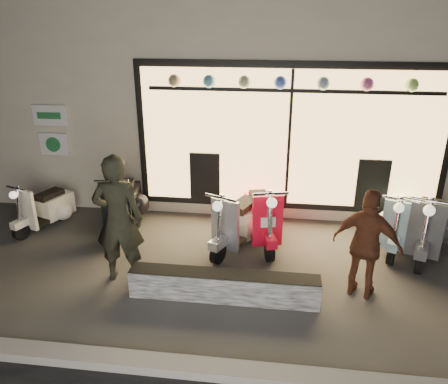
{
  "coord_description": "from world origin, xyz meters",
  "views": [
    {
      "loc": [
        0.61,
        -5.55,
        3.59
      ],
      "look_at": [
        -0.18,
        0.6,
        1.05
      ],
      "focal_mm": 35.0,
      "sensor_mm": 36.0,
      "label": 1
    }
  ],
  "objects_px": {
    "graffiti_barrier": "(224,286)",
    "woman": "(367,245)",
    "scooter_red": "(260,215)",
    "man": "(118,220)",
    "scooter_silver": "(242,220)"
  },
  "relations": [
    {
      "from": "scooter_silver",
      "to": "scooter_red",
      "type": "distance_m",
      "value": 0.37
    },
    {
      "from": "scooter_red",
      "to": "graffiti_barrier",
      "type": "bearing_deg",
      "value": -116.16
    },
    {
      "from": "graffiti_barrier",
      "to": "scooter_red",
      "type": "height_order",
      "value": "scooter_red"
    },
    {
      "from": "scooter_red",
      "to": "man",
      "type": "height_order",
      "value": "man"
    },
    {
      "from": "scooter_red",
      "to": "woman",
      "type": "bearing_deg",
      "value": -59.43
    },
    {
      "from": "graffiti_barrier",
      "to": "woman",
      "type": "distance_m",
      "value": 1.97
    },
    {
      "from": "scooter_silver",
      "to": "scooter_red",
      "type": "bearing_deg",
      "value": 61.9
    },
    {
      "from": "scooter_silver",
      "to": "woman",
      "type": "bearing_deg",
      "value": -11.89
    },
    {
      "from": "scooter_red",
      "to": "man",
      "type": "bearing_deg",
      "value": -155.64
    },
    {
      "from": "graffiti_barrier",
      "to": "scooter_silver",
      "type": "height_order",
      "value": "scooter_silver"
    },
    {
      "from": "man",
      "to": "woman",
      "type": "distance_m",
      "value": 3.37
    },
    {
      "from": "scooter_silver",
      "to": "man",
      "type": "height_order",
      "value": "man"
    },
    {
      "from": "scooter_silver",
      "to": "woman",
      "type": "distance_m",
      "value": 2.19
    },
    {
      "from": "graffiti_barrier",
      "to": "woman",
      "type": "bearing_deg",
      "value": 10.42
    },
    {
      "from": "scooter_red",
      "to": "woman",
      "type": "distance_m",
      "value": 2.11
    }
  ]
}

